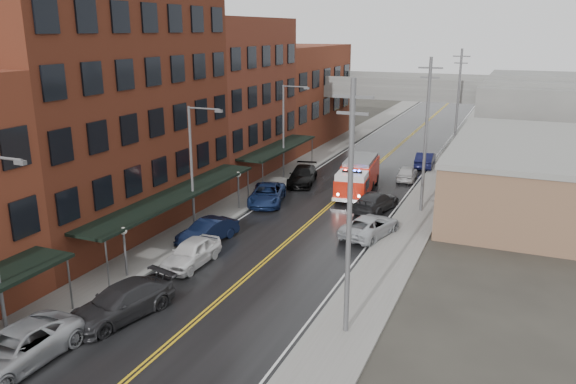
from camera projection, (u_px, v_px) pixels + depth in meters
The scene contains 31 objects.
road at pixel (314, 219), 42.73m from camera, with size 11.00×160.00×0.02m, color black.
sidewalk_left at pixel (229, 207), 45.43m from camera, with size 3.00×160.00×0.15m, color slate.
sidewalk_right at pixel (409, 231), 39.98m from camera, with size 3.00×160.00×0.15m, color slate.
curb_left at pixel (247, 210), 44.82m from camera, with size 0.30×160.00×0.15m, color gray.
curb_right at pixel (387, 228), 40.60m from camera, with size 0.30×160.00×0.15m, color gray.
brick_building_b at pixel (101, 103), 38.99m from camera, with size 9.00×20.00×18.00m, color #592517.
brick_building_c at pixel (225, 98), 54.89m from camera, with size 9.00×15.00×15.00m, color maroon.
brick_building_far at pixel (293, 95), 70.79m from camera, with size 9.00×20.00×12.00m, color maroon.
tan_building at pixel (545, 178), 44.91m from camera, with size 14.00×22.00×5.00m, color brown.
right_far_block at pixel (560, 112), 70.28m from camera, with size 18.00×30.00×8.00m, color slate.
awning_1 at pixel (176, 195), 38.50m from camera, with size 2.60×18.00×3.09m.
awning_2 at pixel (279, 148), 53.98m from camera, with size 2.60×13.00×3.09m.
globe_lamp_1 at pixel (124, 241), 32.09m from camera, with size 0.44×0.44×3.12m.
globe_lamp_2 at pixel (238, 182), 44.47m from camera, with size 0.44×0.44×3.12m.
street_lamp_1 at pixel (194, 162), 38.42m from camera, with size 2.64×0.22×9.00m.
street_lamp_2 at pixel (286, 126), 52.57m from camera, with size 2.64×0.22×9.00m.
utility_pole_0 at pixel (350, 207), 25.01m from camera, with size 1.80×0.24×12.00m.
utility_pole_1 at pixel (426, 133), 42.70m from camera, with size 1.80×0.24×12.00m.
utility_pole_2 at pixel (458, 103), 60.40m from camera, with size 1.80×0.24×12.00m.
overpass at pixel (404, 96), 69.37m from camera, with size 40.00×10.00×7.50m.
fire_truck at pixel (358, 176), 49.05m from camera, with size 3.87×8.32×2.96m.
parked_car_left_2 at pixel (16, 349), 23.93m from camera, with size 2.73×5.93×1.65m, color #A2A4A9.
parked_car_left_3 at pixel (122, 302), 28.01m from camera, with size 2.35×5.77×1.67m, color #28282B.
parked_car_left_4 at pixel (191, 253), 34.27m from camera, with size 1.92×4.78×1.63m, color white.
parked_car_left_5 at pixel (208, 231), 38.01m from camera, with size 1.64×4.69×1.55m, color black.
parked_car_left_6 at pixel (267, 194), 46.45m from camera, with size 2.62×5.68×1.58m, color navy.
parked_car_left_7 at pixel (302, 176), 52.33m from camera, with size 2.27×5.59×1.62m, color black.
parked_car_right_0 at pixel (370, 226), 39.10m from camera, with size 2.49×5.40×1.50m, color #B3B7BC.
parked_car_right_1 at pixel (376, 201), 44.62m from camera, with size 2.16×5.31×1.54m, color #262628.
parked_car_right_2 at pixel (407, 173), 53.61m from camera, with size 1.70×4.23×1.44m, color #B5B5B5.
parked_car_right_3 at pixel (425, 160), 58.66m from camera, with size 1.73×4.97×1.64m, color black.
Camera 1 is at (13.93, -8.02, 13.94)m, focal length 35.00 mm.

